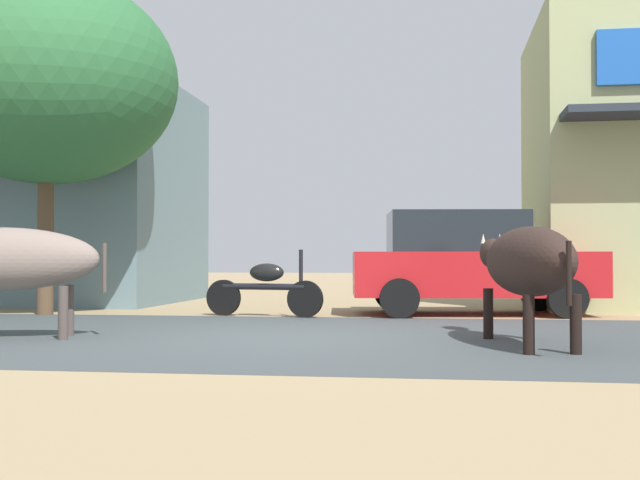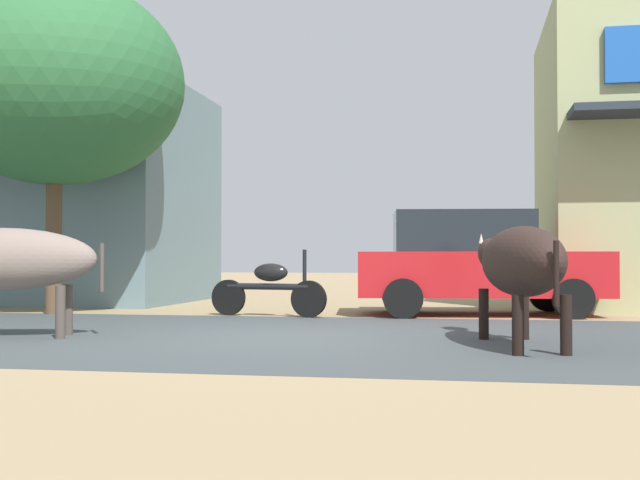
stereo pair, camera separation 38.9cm
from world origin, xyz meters
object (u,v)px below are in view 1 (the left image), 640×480
roadside_tree (47,80)px  cow_far_dark (526,262)px  parked_motorcycle (266,287)px  parked_hatchback_car (468,262)px

roadside_tree → cow_far_dark: roadside_tree is taller
cow_far_dark → parked_motorcycle: bearing=134.2°
parked_motorcycle → cow_far_dark: 5.07m
parked_hatchback_car → cow_far_dark: parked_hatchback_car is taller
roadside_tree → parked_motorcycle: 4.86m
parked_hatchback_car → cow_far_dark: bearing=-84.8°
parked_motorcycle → parked_hatchback_car: bearing=17.1°
roadside_tree → cow_far_dark: 8.44m
roadside_tree → cow_far_dark: (7.10, -3.54, -2.90)m
cow_far_dark → roadside_tree: bearing=153.5°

